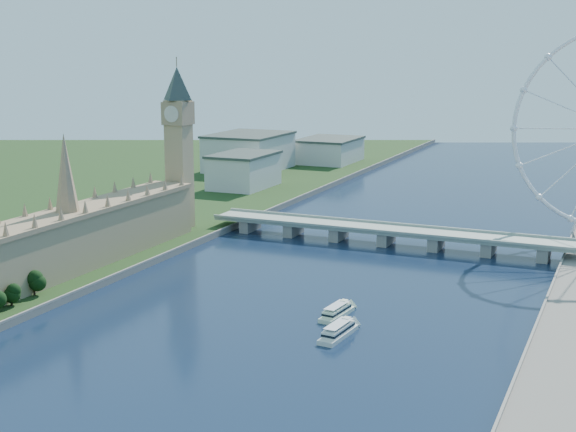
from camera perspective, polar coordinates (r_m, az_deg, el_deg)
The scene contains 6 objects.
parliament_range at distance 421.22m, azimuth -15.28°, elevation -1.66°, with size 24.00×200.00×70.00m.
big_ben at distance 500.89m, azimuth -7.81°, elevation 6.30°, with size 20.02×20.02×110.00m.
westminster_bridge at distance 478.50m, azimuth 7.02°, elevation -1.21°, with size 220.00×22.00×9.50m.
city_skyline at distance 720.00m, azimuth 16.06°, elevation 3.60°, with size 505.00×280.00×32.00m.
tour_boat_near at distance 349.41m, azimuth 3.48°, elevation -7.15°, with size 6.65×26.22×5.76m, color beige, non-canonical shape.
tour_boat_far at distance 325.79m, azimuth 3.59°, elevation -8.58°, with size 7.11×27.93×6.15m, color silver, non-canonical shape.
Camera 1 is at (132.36, -147.41, 112.80)m, focal length 50.00 mm.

